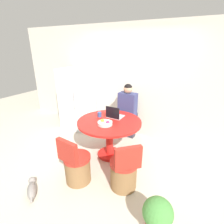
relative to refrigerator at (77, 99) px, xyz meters
The scene contains 12 objects.
ground_plane 1.98m from the refrigerator, 37.76° to the right, with size 12.00×12.00×0.00m, color beige.
wall_back 1.57m from the refrigerator, 15.57° to the left, with size 7.00×0.06×2.60m.
refrigerator is the anchor object (origin of this frame).
dining_table 1.68m from the refrigerator, 27.90° to the right, with size 1.23×1.23×0.77m.
chair_near_camera 2.23m from the refrigerator, 50.40° to the right, with size 0.44×0.45×0.83m.
chair_near_right_corner 2.59m from the refrigerator, 33.85° to the right, with size 0.51×0.51×0.83m.
person_seated 1.48m from the refrigerator, ahead, with size 0.40×0.37×1.34m.
laptop 1.58m from the refrigerator, 21.47° to the right, with size 0.30×0.26×0.25m.
fruit_bowl 1.77m from the refrigerator, 32.85° to the right, with size 0.27×0.27×0.09m.
coffee_cup 1.38m from the refrigerator, 30.33° to the right, with size 0.08×0.08×0.10m.
cat 2.53m from the refrigerator, 66.58° to the right, with size 0.38×0.33×0.18m.
potted_plant 3.39m from the refrigerator, 34.23° to the right, with size 0.36×0.36×0.52m.
Camera 1 is at (1.60, -2.29, 2.13)m, focal length 28.00 mm.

